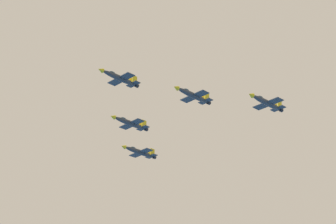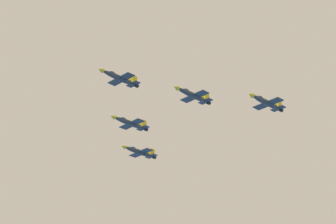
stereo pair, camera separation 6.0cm
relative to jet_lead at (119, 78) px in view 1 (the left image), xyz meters
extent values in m
ellipsoid|color=#2D3338|center=(0.01, 0.02, -0.06)|extent=(4.17, 11.82, 1.51)
cone|color=gold|center=(-1.50, -6.37, -0.06)|extent=(1.60, 1.77, 1.29)
ellipsoid|color=#334751|center=(-0.59, -2.50, 0.50)|extent=(1.57, 2.23, 0.88)
cube|color=#2D3338|center=(0.14, 0.60, -0.15)|extent=(8.81, 4.55, 0.15)
cube|color=gold|center=(3.83, -0.27, -0.11)|extent=(1.13, 2.49, 0.18)
cube|color=gold|center=(-3.55, 1.46, -0.11)|extent=(1.13, 2.49, 0.18)
cube|color=#2D3338|center=(1.14, 4.84, -0.06)|extent=(4.36, 2.73, 0.15)
cube|color=gold|center=(1.82, 4.44, 1.03)|extent=(0.58, 1.68, 2.19)
cube|color=gold|center=(0.35, 4.78, 1.03)|extent=(0.58, 1.68, 2.19)
cylinder|color=black|center=(1.43, 6.08, -0.06)|extent=(1.22, 1.06, 1.06)
ellipsoid|color=#2D3338|center=(16.00, 11.59, -4.66)|extent=(4.07, 11.79, 1.51)
cone|color=gold|center=(14.56, 5.21, -4.66)|extent=(1.59, 1.76, 1.28)
ellipsoid|color=#334751|center=(15.43, 9.07, -4.10)|extent=(1.55, 2.21, 0.88)
cube|color=#2D3338|center=(16.13, 12.16, -4.75)|extent=(8.78, 4.47, 0.15)
cube|color=gold|center=(19.82, 11.33, -4.71)|extent=(1.11, 2.49, 0.18)
cube|color=gold|center=(12.45, 13.00, -4.71)|extent=(1.11, 2.49, 0.18)
cube|color=#2D3338|center=(17.10, 16.40, -4.66)|extent=(4.34, 2.69, 0.15)
cube|color=gold|center=(17.78, 16.01, -3.57)|extent=(0.57, 1.68, 2.18)
cube|color=gold|center=(16.31, 16.34, -3.57)|extent=(0.57, 1.68, 2.18)
cylinder|color=black|center=(17.38, 17.65, -4.66)|extent=(1.22, 1.05, 1.06)
ellipsoid|color=#2D3338|center=(-8.84, 17.68, -4.39)|extent=(4.37, 11.84, 1.52)
cone|color=gold|center=(-10.45, 11.28, -4.39)|extent=(1.63, 1.79, 1.29)
ellipsoid|color=#334751|center=(-9.47, 15.15, -3.82)|extent=(1.60, 2.25, 0.89)
cube|color=#2D3338|center=(-8.69, 18.25, -4.47)|extent=(8.86, 4.69, 0.15)
cube|color=gold|center=(-5.00, 17.32, -4.43)|extent=(1.17, 2.50, 0.18)
cube|color=gold|center=(-12.38, 19.18, -4.43)|extent=(1.17, 2.50, 0.18)
cube|color=#2D3338|center=(-7.62, 22.49, -4.39)|extent=(4.39, 2.80, 0.15)
cube|color=gold|center=(-6.94, 22.08, -3.29)|extent=(0.61, 1.69, 2.20)
cube|color=gold|center=(-8.42, 22.45, -3.29)|extent=(0.61, 1.69, 2.20)
cylinder|color=black|center=(-7.31, 23.74, -4.39)|extent=(1.24, 1.08, 1.06)
ellipsoid|color=#2D3338|center=(32.00, 23.16, -6.24)|extent=(4.19, 12.07, 1.55)
cone|color=gold|center=(30.51, 16.63, -6.24)|extent=(1.63, 1.80, 1.31)
ellipsoid|color=#334751|center=(31.41, 20.58, -5.66)|extent=(1.59, 2.27, 0.90)
cube|color=#2D3338|center=(32.14, 23.75, -6.32)|extent=(8.99, 4.60, 0.15)
cube|color=gold|center=(35.91, 22.89, -6.28)|extent=(1.14, 2.55, 0.19)
cube|color=gold|center=(28.37, 24.61, -6.28)|extent=(1.14, 2.55, 0.19)
cube|color=#2D3338|center=(33.13, 28.08, -6.24)|extent=(4.44, 2.76, 0.15)
cube|color=gold|center=(33.83, 27.68, -5.12)|extent=(0.58, 1.72, 2.23)
cube|color=gold|center=(32.32, 28.02, -5.12)|extent=(0.58, 1.72, 2.23)
cylinder|color=black|center=(33.42, 29.36, -6.24)|extent=(1.25, 1.08, 1.08)
ellipsoid|color=#2D3338|center=(-17.68, 35.33, -5.43)|extent=(4.47, 12.04, 1.55)
cone|color=gold|center=(-19.33, 28.84, -5.43)|extent=(1.66, 1.82, 1.31)
ellipsoid|color=#334751|center=(-18.33, 32.77, -4.85)|extent=(1.63, 2.28, 0.90)
cube|color=#2D3338|center=(-17.53, 35.91, -5.52)|extent=(9.00, 4.78, 0.15)
cube|color=gold|center=(-13.78, 34.96, -5.48)|extent=(1.19, 2.55, 0.19)
cube|color=gold|center=(-21.28, 36.87, -5.48)|extent=(1.19, 2.55, 0.19)
cube|color=#2D3338|center=(-16.43, 40.23, -5.43)|extent=(4.46, 2.85, 0.15)
cube|color=gold|center=(-15.74, 39.80, -4.32)|extent=(0.62, 1.72, 2.23)
cube|color=gold|center=(-17.24, 40.18, -4.32)|extent=(0.62, 1.72, 2.23)
cylinder|color=black|center=(-16.11, 41.49, -5.43)|extent=(1.26, 1.10, 1.08)
camera|label=1|loc=(98.25, -130.52, -87.92)|focal=73.78mm
camera|label=2|loc=(98.30, -130.49, -87.92)|focal=73.78mm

